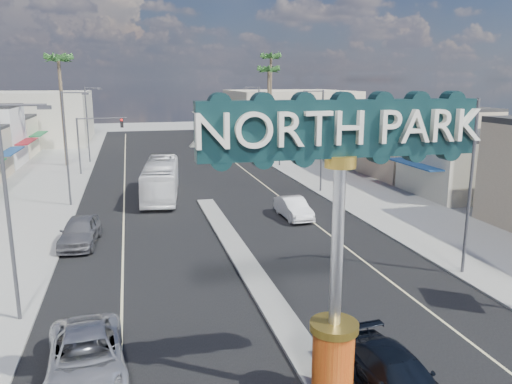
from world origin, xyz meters
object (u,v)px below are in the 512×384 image
car_parked_left (80,231)px  streetlight_l_mid (68,143)px  traffic_signal_right (265,130)px  streetlight_r_mid (320,136)px  traffic_signal_left (96,134)px  palm_left_far (59,65)px  streetlight_r_far (258,118)px  suv_right (397,377)px  palm_right_mid (269,74)px  city_bus (161,179)px  gateway_sign (339,218)px  palm_right_far (271,62)px  streetlight_l_near (12,203)px  streetlight_l_far (89,121)px  car_parked_right (293,208)px  suv_left (86,356)px  streetlight_r_near (468,178)px

car_parked_left → streetlight_l_mid: bearing=103.2°
traffic_signal_right → streetlight_r_mid: size_ratio=0.67×
traffic_signal_left → palm_left_far: bearing=122.4°
streetlight_r_far → suv_right: bearing=-99.5°
streetlight_l_mid → suv_right: (12.43, -28.44, -4.35)m
palm_right_mid → city_bus: (-16.37, -24.57, -9.04)m
palm_right_mid → gateway_sign: bearing=-103.5°
traffic_signal_left → palm_right_far: palm_right_far is taller
streetlight_r_mid → palm_right_mid: bearing=84.4°
streetlight_l_near → car_parked_left: streetlight_l_near is taller
gateway_sign → palm_right_far: 62.20m
streetlight_l_far → streetlight_l_near: bearing=-90.0°
traffic_signal_left → streetlight_l_near: size_ratio=0.67×
streetlight_r_mid → palm_right_far: 33.14m
streetlight_l_near → palm_right_mid: bearing=63.0°
traffic_signal_left → palm_left_far: (-3.82, 6.01, 7.22)m
palm_right_far → car_parked_right: bearing=-103.5°
traffic_signal_left → city_bus: size_ratio=0.53×
suv_left → car_parked_left: size_ratio=1.07×
streetlight_l_near → city_bus: 22.84m
gateway_sign → palm_right_mid: size_ratio=0.76×
streetlight_r_far → suv_left: size_ratio=1.65×
streetlight_r_mid → city_bus: (-13.80, 1.43, -3.50)m
gateway_sign → streetlight_l_mid: 29.91m
traffic_signal_right → palm_left_far: size_ratio=0.46×
gateway_sign → suv_left: gateway_sign is taller
streetlight_l_mid → streetlight_r_mid: bearing=0.0°
streetlight_l_far → streetlight_r_near: same height
gateway_sign → streetlight_r_mid: 29.91m
palm_right_mid → city_bus: 30.88m
streetlight_r_mid → palm_right_mid: (2.57, 26.00, 5.54)m
gateway_sign → suv_left: (-7.57, 3.15, -5.17)m
streetlight_r_far → palm_right_mid: size_ratio=0.74×
suv_right → city_bus: 30.36m
gateway_sign → streetlight_l_mid: (-10.43, 28.02, -0.86)m
traffic_signal_right → city_bus: (-12.56, -12.56, -2.71)m
streetlight_l_near → streetlight_r_far: (20.87, 42.00, 0.00)m
suv_right → palm_left_far: bearing=103.4°
car_parked_left → city_bus: size_ratio=0.45×
palm_left_far → suv_right: 51.84m
streetlight_r_mid → car_parked_left: (-19.43, -10.23, -4.20)m
traffic_signal_left → car_parked_right: size_ratio=1.31×
suv_left → palm_right_far: bearing=63.8°
streetlight_l_far → car_parked_left: bearing=-87.5°
palm_right_mid → traffic_signal_right: bearing=-107.6°
streetlight_r_near → palm_right_mid: palm_right_mid is taller
streetlight_r_mid → city_bus: streetlight_r_mid is taller
suv_left → gateway_sign: bearing=-27.2°
car_parked_right → city_bus: size_ratio=0.41×
suv_right → car_parked_right: car_parked_right is taller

